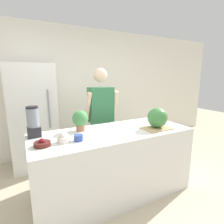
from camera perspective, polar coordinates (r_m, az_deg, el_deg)
ground_plane at (r=2.45m, az=5.64°, el=-29.70°), size 14.00×14.00×0.00m
wall_back at (r=3.83m, az=-11.92°, el=6.68°), size 8.00×0.06×2.60m
counter_island at (r=2.48m, az=0.46°, el=-16.28°), size 2.08×0.82×0.91m
refrigerator at (r=3.38m, az=-24.31°, el=-1.49°), size 0.76×0.68×1.82m
person at (r=3.03m, az=-3.62°, el=-1.97°), size 0.55×0.27×1.75m
cutting_board at (r=2.48m, az=14.28°, el=-5.16°), size 0.39×0.27×0.01m
watermelon at (r=2.48m, az=14.59°, el=-1.79°), size 0.27×0.27×0.27m
bowl_cherries at (r=1.96m, az=-21.83°, el=-9.54°), size 0.17×0.17×0.08m
bowl_cream at (r=1.99m, az=-15.51°, el=-8.18°), size 0.14×0.14×0.12m
bowl_small_blue at (r=2.00m, az=-10.88°, el=-8.29°), size 0.10×0.10×0.07m
blender at (r=2.26m, az=-24.32°, el=-3.05°), size 0.15×0.15×0.37m
potted_plant at (r=2.32m, az=-10.34°, el=-2.34°), size 0.21×0.21×0.27m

